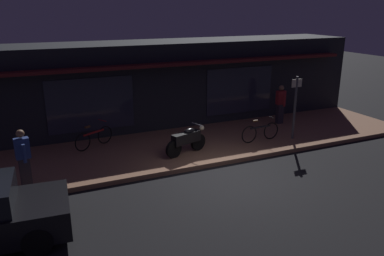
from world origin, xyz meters
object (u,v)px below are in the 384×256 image
at_px(bicycle_extra, 260,132).
at_px(person_bystander, 280,103).
at_px(sign_post, 295,104).
at_px(motorcycle, 187,140).
at_px(person_photographer, 23,157).
at_px(bicycle_parked, 94,138).

bearing_deg(bicycle_extra, person_bystander, 38.21).
bearing_deg(sign_post, motorcycle, 177.68).
xyz_separation_m(motorcycle, bicycle_extra, (3.02, 0.08, -0.14)).
bearing_deg(bicycle_extra, sign_post, -10.93).
height_order(motorcycle, bicycle_extra, motorcycle).
bearing_deg(person_photographer, person_bystander, 12.37).
relative_size(person_photographer, sign_post, 0.70).
xyz_separation_m(person_photographer, sign_post, (9.45, 0.35, 0.48)).
height_order(bicycle_parked, bicycle_extra, same).
xyz_separation_m(bicycle_extra, person_bystander, (2.08, 1.64, 0.52)).
relative_size(bicycle_extra, person_bystander, 0.99).
bearing_deg(motorcycle, person_photographer, -174.15).
height_order(bicycle_parked, person_bystander, person_bystander).
relative_size(motorcycle, person_photographer, 0.99).
bearing_deg(sign_post, person_photographer, -177.89).
distance_m(bicycle_parked, bicycle_extra, 6.10).
height_order(bicycle_extra, sign_post, sign_post).
bearing_deg(bicycle_parked, person_photographer, -133.33).
distance_m(bicycle_extra, person_photographer, 8.17).
distance_m(person_bystander, sign_post, 2.10).
xyz_separation_m(motorcycle, sign_post, (4.34, -0.18, 0.86)).
bearing_deg(person_bystander, bicycle_parked, 178.42).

